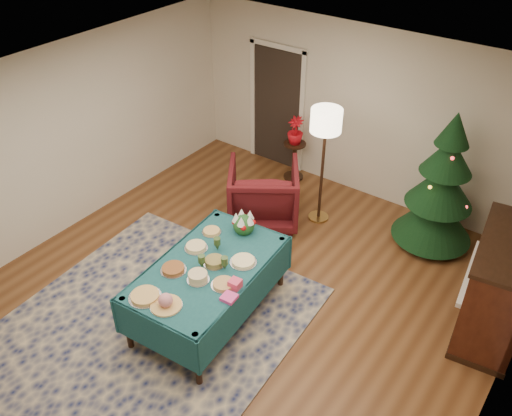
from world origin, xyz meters
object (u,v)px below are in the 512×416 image
Objects in this scene: potted_plant at (295,136)px; gift_box at (235,284)px; piano at (498,288)px; christmas_tree at (441,188)px; floor_lamp at (326,128)px; side_table at (294,161)px; armchair at (263,191)px; buffet_table at (208,276)px.

gift_box is at bearing -67.66° from potted_plant.
gift_box is 3.00m from piano.
christmas_tree is 1.32× the size of piano.
floor_lamp is 2.74× the size of side_table.
gift_box is at bearing 83.13° from armchair.
buffet_table is at bearing -147.22° from piano.
buffet_table is at bearing 72.64° from armchair.
potted_plant is at bearing 141.29° from floor_lamp.
floor_lamp is 3.91× the size of potted_plant.
buffet_table is at bearing -118.60° from christmas_tree.
side_table is 1.43× the size of potted_plant.
buffet_table is 3.42m from potted_plant.
armchair is 2.23× the size of potted_plant.
side_table is (-0.91, 3.29, -0.30)m from buffet_table.
gift_box is (0.47, -0.09, 0.21)m from buffet_table.
gift_box is at bearing -80.55° from floor_lamp.
christmas_tree reaches higher than buffet_table.
floor_lamp reaches higher than side_table.
side_table is 0.43× the size of piano.
buffet_table is 1.35× the size of piano.
side_table is (-0.95, 0.76, -1.22)m from floor_lamp.
side_table is at bearing 158.12° from piano.
floor_lamp reaches higher than buffet_table.
buffet_table is 2.08m from armchair.
christmas_tree is at bearing 134.43° from piano.
side_table is 0.47m from potted_plant.
armchair is 0.51× the size of christmas_tree.
floor_lamp is (-0.43, 2.61, 0.71)m from gift_box.
buffet_table is at bearing 169.53° from gift_box.
side_table is at bearing 105.52° from buffet_table.
potted_plant is at bearing 173.27° from christmas_tree.
piano is at bearing -45.57° from christmas_tree.
floor_lamp is at bearing -38.71° from potted_plant.
potted_plant is (-1.39, 3.38, -0.03)m from gift_box.
potted_plant is 2.56m from christmas_tree.
gift_box is at bearing -110.58° from christmas_tree.
christmas_tree is (1.59, 0.46, -0.62)m from floor_lamp.
piano reaches higher than potted_plant.
potted_plant is (-0.29, 1.30, 0.28)m from armchair.
buffet_table is 2.02× the size of armchair.
floor_lamp is (0.04, 2.53, 0.92)m from buffet_table.
armchair is 0.57× the size of floor_lamp.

